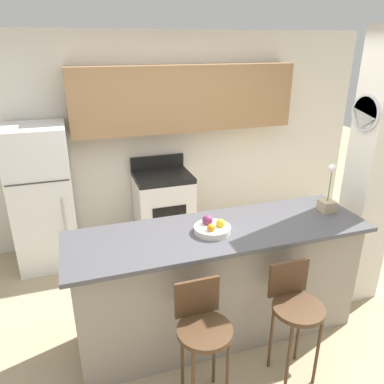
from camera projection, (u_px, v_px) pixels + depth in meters
ground_plane at (217, 329)px, 3.38m from camera, size 14.00×14.00×0.00m
wall_back at (169, 121)px, 4.61m from camera, size 5.60×0.38×2.55m
pillar_right at (372, 175)px, 3.42m from camera, size 0.38×0.32×2.55m
counter_bar at (218, 282)px, 3.19m from camera, size 2.46×0.74×1.01m
refrigerator at (43, 198)px, 4.15m from camera, size 0.65×0.68×1.61m
stove_range at (164, 208)px, 4.73m from camera, size 0.69×0.59×1.07m
bar_stool_left at (203, 329)px, 2.52m from camera, size 0.38×0.38×0.93m
bar_stool_right at (295, 307)px, 2.73m from camera, size 0.38×0.38×0.93m
orchid_vase at (328, 199)px, 3.28m from camera, size 0.13×0.13×0.44m
fruit_bowl at (212, 228)px, 2.95m from camera, size 0.29×0.29×0.12m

